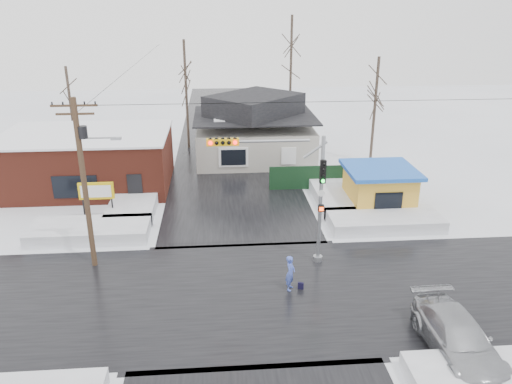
{
  "coord_description": "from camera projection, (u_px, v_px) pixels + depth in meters",
  "views": [
    {
      "loc": [
        -1.26,
        -20.64,
        13.3
      ],
      "look_at": [
        0.86,
        5.91,
        3.0
      ],
      "focal_mm": 35.0,
      "sensor_mm": 36.0,
      "label": 1
    }
  ],
  "objects": [
    {
      "name": "fence",
      "position": [
        322.0,
        177.0,
        37.25
      ],
      "size": [
        8.0,
        0.12,
        1.8
      ],
      "primitive_type": "cube",
      "color": "black",
      "rests_on": "ground"
    },
    {
      "name": "snowbank_nw",
      "position": [
        90.0,
        231.0,
        29.77
      ],
      "size": [
        7.0,
        3.0,
        0.8
      ],
      "primitive_type": "cube",
      "color": "white",
      "rests_on": "ground"
    },
    {
      "name": "snowbank_nside_w",
      "position": [
        136.0,
        199.0,
        34.57
      ],
      "size": [
        3.0,
        8.0,
        0.8
      ],
      "primitive_type": "cube",
      "color": "white",
      "rests_on": "ground"
    },
    {
      "name": "kiosk",
      "position": [
        379.0,
        188.0,
        33.54
      ],
      "size": [
        4.6,
        4.6,
        2.88
      ],
      "color": "gold",
      "rests_on": "ground"
    },
    {
      "name": "house",
      "position": [
        254.0,
        130.0,
        43.73
      ],
      "size": [
        10.4,
        8.4,
        5.76
      ],
      "color": "#AFAA9E",
      "rests_on": "ground"
    },
    {
      "name": "road_ns",
      "position": [
        248.0,
        294.0,
        24.07
      ],
      "size": [
        10.0,
        120.0,
        0.02
      ],
      "primitive_type": "cube",
      "color": "black",
      "rests_on": "ground"
    },
    {
      "name": "tree_far_left",
      "position": [
        185.0,
        63.0,
        45.08
      ],
      "size": [
        3.0,
        3.0,
        10.0
      ],
      "color": "#332821",
      "rests_on": "ground"
    },
    {
      "name": "snowbank_se",
      "position": [
        507.0,
        381.0,
        18.11
      ],
      "size": [
        7.0,
        3.0,
        0.7
      ],
      "primitive_type": "cube",
      "color": "white",
      "rests_on": "ground"
    },
    {
      "name": "snowbank_nside_e",
      "position": [
        335.0,
        193.0,
        35.61
      ],
      "size": [
        3.0,
        8.0,
        0.8
      ],
      "primitive_type": "cube",
      "color": "white",
      "rests_on": "ground"
    },
    {
      "name": "snowbank_ne",
      "position": [
        384.0,
        221.0,
        31.11
      ],
      "size": [
        7.0,
        3.0,
        0.8
      ],
      "primitive_type": "cube",
      "color": "white",
      "rests_on": "ground"
    },
    {
      "name": "brick_building",
      "position": [
        88.0,
        160.0,
        37.38
      ],
      "size": [
        12.2,
        8.2,
        4.12
      ],
      "color": "maroon",
      "rests_on": "ground"
    },
    {
      "name": "pedestrian",
      "position": [
        290.0,
        273.0,
        24.17
      ],
      "size": [
        0.64,
        0.77,
        1.8
      ],
      "primitive_type": "imported",
      "rotation": [
        0.0,
        0.0,
        1.19
      ],
      "color": "#4358BC",
      "rests_on": "ground"
    },
    {
      "name": "road_ew",
      "position": [
        248.0,
        294.0,
        24.07
      ],
      "size": [
        120.0,
        10.0,
        0.02
      ],
      "primitive_type": "cube",
      "color": "black",
      "rests_on": "ground"
    },
    {
      "name": "utility_pole",
      "position": [
        85.0,
        175.0,
        24.89
      ],
      "size": [
        3.15,
        0.44,
        9.0
      ],
      "color": "#382619",
      "rests_on": "ground"
    },
    {
      "name": "ground",
      "position": [
        248.0,
        294.0,
        24.07
      ],
      "size": [
        120.0,
        120.0,
        0.0
      ],
      "primitive_type": "plane",
      "color": "white",
      "rests_on": "ground"
    },
    {
      "name": "tree_far_right",
      "position": [
        377.0,
        79.0,
        40.98
      ],
      "size": [
        3.0,
        3.0,
        9.0
      ],
      "color": "#332821",
      "rests_on": "ground"
    },
    {
      "name": "car",
      "position": [
        457.0,
        338.0,
        19.74
      ],
      "size": [
        2.35,
        5.49,
        1.58
      ],
      "primitive_type": "imported",
      "rotation": [
        0.0,
        0.0,
        0.03
      ],
      "color": "#A1A3A8",
      "rests_on": "ground"
    },
    {
      "name": "traffic_signal",
      "position": [
        291.0,
        184.0,
        25.38
      ],
      "size": [
        6.05,
        0.68,
        7.0
      ],
      "color": "gray",
      "rests_on": "ground"
    },
    {
      "name": "shopping_bag",
      "position": [
        301.0,
        286.0,
        24.43
      ],
      "size": [
        0.3,
        0.19,
        0.35
      ],
      "primitive_type": "cube",
      "rotation": [
        0.0,
        0.0,
        -0.28
      ],
      "color": "black",
      "rests_on": "ground"
    },
    {
      "name": "tree_far_mid",
      "position": [
        291.0,
        42.0,
        47.11
      ],
      "size": [
        3.0,
        3.0,
        12.0
      ],
      "color": "#332821",
      "rests_on": "ground"
    },
    {
      "name": "marquee_sign",
      "position": [
        96.0,
        192.0,
        31.54
      ],
      "size": [
        2.2,
        0.21,
        2.55
      ],
      "color": "black",
      "rests_on": "ground"
    },
    {
      "name": "tree_far_west",
      "position": [
        68.0,
        85.0,
        43.05
      ],
      "size": [
        3.0,
        3.0,
        8.0
      ],
      "color": "#332821",
      "rests_on": "ground"
    }
  ]
}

